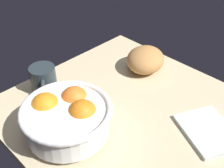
% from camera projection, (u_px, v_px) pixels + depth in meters
% --- Properties ---
extents(ground_plane, '(0.70, 0.63, 0.03)m').
position_uv_depth(ground_plane, '(133.00, 117.00, 0.81)').
color(ground_plane, '#CBB991').
extents(fruit_bowl, '(0.23, 0.23, 0.11)m').
position_uv_depth(fruit_bowl, '(67.00, 116.00, 0.70)').
color(fruit_bowl, white).
rests_on(fruit_bowl, ground).
extents(bread_loaf, '(0.16, 0.17, 0.08)m').
position_uv_depth(bread_loaf, '(145.00, 60.00, 0.94)').
color(bread_loaf, '#B88046').
rests_on(bread_loaf, ground).
extents(napkin_folded, '(0.20, 0.18, 0.01)m').
position_uv_depth(napkin_folded, '(208.00, 131.00, 0.73)').
color(napkin_folded, silver).
rests_on(napkin_folded, ground).
extents(mug, '(0.11, 0.09, 0.09)m').
position_uv_depth(mug, '(44.00, 80.00, 0.85)').
color(mug, '#283338').
rests_on(mug, ground).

